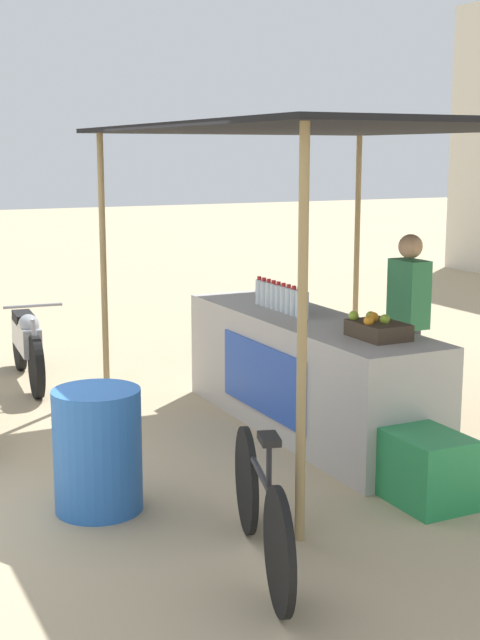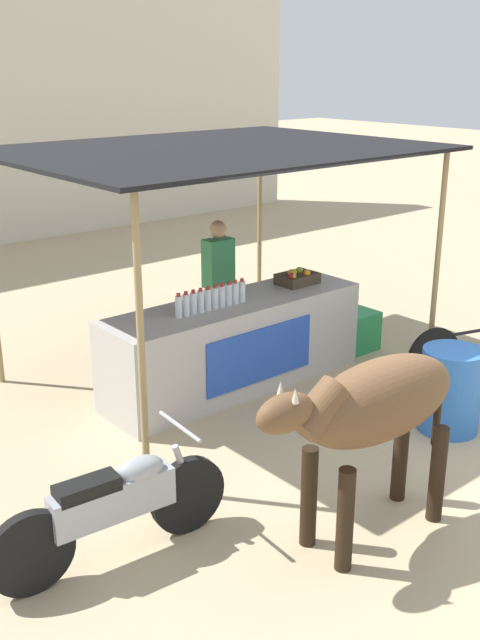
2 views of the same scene
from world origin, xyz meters
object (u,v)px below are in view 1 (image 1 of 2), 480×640
object	(u,v)px
cooler_box	(425,468)
motorcycle_parked	(27,342)
water_barrel	(98,450)
fruit_crate	(377,328)
bicycle_leaning	(261,509)
vendor_behind_counter	(407,331)
stall_counter	(305,373)

from	to	relation	value
cooler_box	motorcycle_parked	size ratio (longest dim) A/B	0.33
water_barrel	cooler_box	bearing A→B (deg)	66.84
fruit_crate	bicycle_leaning	world-z (taller)	fruit_crate
fruit_crate	cooler_box	world-z (taller)	fruit_crate
vendor_behind_counter	cooler_box	size ratio (longest dim) A/B	2.75
motorcycle_parked	vendor_behind_counter	bearing A→B (deg)	40.64
fruit_crate	vendor_behind_counter	size ratio (longest dim) A/B	0.27
vendor_behind_counter	water_barrel	xyz separation A→B (m)	(0.53, -2.84, -0.44)
vendor_behind_counter	motorcycle_parked	distance (m)	3.87
cooler_box	bicycle_leaning	distance (m)	1.47
water_barrel	vendor_behind_counter	bearing A→B (deg)	100.49
stall_counter	water_barrel	world-z (taller)	stall_counter
stall_counter	bicycle_leaning	xyz separation A→B (m)	(2.12, -1.52, -0.13)
motorcycle_parked	water_barrel	bearing A→B (deg)	-5.50
stall_counter	fruit_crate	xyz separation A→B (m)	(0.95, 0.05, 0.55)
vendor_behind_counter	cooler_box	distance (m)	1.73
fruit_crate	water_barrel	bearing A→B (deg)	-91.13
bicycle_leaning	motorcycle_parked	bearing A→B (deg)	-177.10
cooler_box	bicycle_leaning	bearing A→B (deg)	-75.70
bicycle_leaning	water_barrel	bearing A→B (deg)	-154.93
water_barrel	bicycle_leaning	bearing A→B (deg)	25.07
fruit_crate	water_barrel	size ratio (longest dim) A/B	0.54
vendor_behind_counter	water_barrel	world-z (taller)	vendor_behind_counter
stall_counter	vendor_behind_counter	distance (m)	0.92
water_barrel	bicycle_leaning	distance (m)	1.34
stall_counter	cooler_box	size ratio (longest dim) A/B	5.00
stall_counter	fruit_crate	size ratio (longest dim) A/B	6.82
water_barrel	bicycle_leaning	xyz separation A→B (m)	(1.21, 0.57, -0.06)
cooler_box	vendor_behind_counter	bearing A→B (deg)	148.30
stall_counter	water_barrel	bearing A→B (deg)	-66.53
stall_counter	cooler_box	distance (m)	1.78
fruit_crate	bicycle_leaning	bearing A→B (deg)	-53.18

